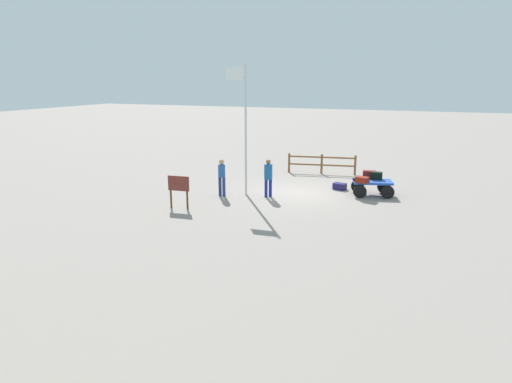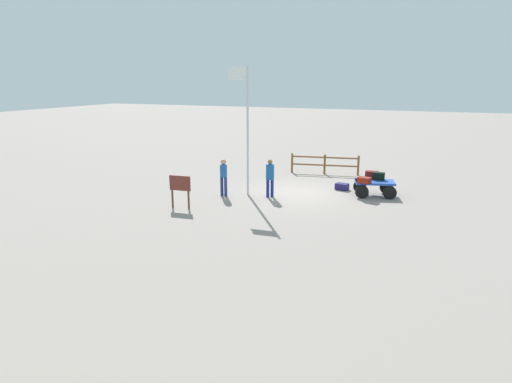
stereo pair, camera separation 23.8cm
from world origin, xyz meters
TOP-DOWN VIEW (x-y plane):
  - ground_plane at (0.00, 0.00)m, footprint 120.00×120.00m
  - luggage_cart at (-3.38, -0.85)m, footprint 2.06×1.61m
  - suitcase_grey at (-3.16, -1.38)m, footprint 0.59×0.37m
  - suitcase_olive at (-3.01, -0.28)m, footprint 0.63×0.52m
  - suitcase_dark at (-3.51, -1.18)m, footprint 0.53×0.31m
  - suitcase_tan at (-1.78, -1.46)m, footprint 0.66×0.52m
  - worker_lead at (0.93, 1.17)m, footprint 0.51×0.51m
  - worker_trailing at (2.93, 1.82)m, footprint 0.34×0.33m
  - flagpole at (2.12, 1.14)m, footprint 0.96×0.10m
  - signboard at (3.66, 4.32)m, footprint 0.92×0.14m
  - wooden_fence at (-0.04, -4.84)m, footprint 3.75×0.75m

SIDE VIEW (x-z plane):
  - ground_plane at x=0.00m, z-range 0.00..0.00m
  - suitcase_tan at x=-1.78m, z-range 0.00..0.31m
  - luggage_cart at x=-3.38m, z-range 0.13..0.82m
  - wooden_fence at x=-0.04m, z-range 0.08..1.18m
  - suitcase_olive at x=-3.01m, z-range 0.69..0.95m
  - suitcase_grey at x=-3.16m, z-range 0.69..1.04m
  - suitcase_dark at x=-3.51m, z-range 0.69..1.04m
  - signboard at x=3.66m, z-range 0.23..1.59m
  - worker_trailing at x=2.93m, z-range 0.14..1.85m
  - worker_lead at x=0.93m, z-range 0.16..1.89m
  - flagpole at x=2.12m, z-range 0.51..6.32m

